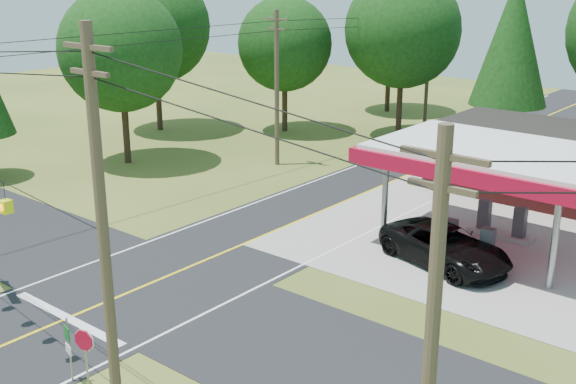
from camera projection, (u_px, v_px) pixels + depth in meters
The scene contains 13 objects.
ground at pixel (143, 287), 29.75m from camera, with size 120.00×120.00×0.00m, color #44571E.
main_highway at pixel (143, 287), 29.74m from camera, with size 8.00×120.00×0.02m, color black.
cross_road at pixel (143, 287), 29.74m from camera, with size 70.00×7.00×0.02m, color black.
lane_center_yellow at pixel (143, 286), 29.74m from camera, with size 0.15×110.00×0.00m, color yellow.
gas_canopy at pixel (492, 160), 32.55m from camera, with size 10.60×7.40×4.88m.
utility_pole_near_right at pixel (104, 245), 18.24m from camera, with size 1.80×0.30×11.50m.
utility_pole_far_left at pixel (277, 86), 46.25m from camera, with size 1.80×0.30×10.00m.
utility_pole_right_b at pixel (430, 359), 14.42m from camera, with size 1.80×0.30×10.00m.
utility_pole_north at pixel (428, 67), 57.97m from camera, with size 0.30×0.30×9.50m.
treeline_backdrop at pixel (448, 52), 44.62m from camera, with size 70.27×51.59×13.30m.
suv_car at pixel (445, 247), 31.68m from camera, with size 6.20×6.20×1.72m, color black.
octagonal_stop_sign at pixel (84, 346), 22.00m from camera, with size 0.75×0.23×2.18m.
route_sign_post at pixel (68, 344), 22.61m from camera, with size 0.45×0.15×2.25m.
Camera 1 is at (21.90, -17.14, 12.76)m, focal length 45.00 mm.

